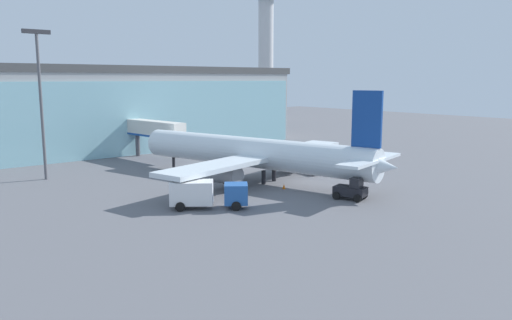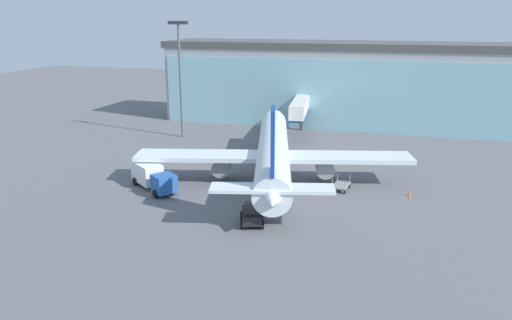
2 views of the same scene
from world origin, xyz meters
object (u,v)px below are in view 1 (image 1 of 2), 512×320
object	(u,v)px
jet_bridge	(154,130)
baggage_cart	(312,170)
control_tower	(266,36)
airplane	(255,153)
pushback_tug	(351,190)
apron_light_mast	(40,92)
safety_cone_nose	(284,186)
safety_cone_wingtip	(349,166)
catering_truck	(206,193)

from	to	relation	value
jet_bridge	baggage_cart	distance (m)	26.24
control_tower	baggage_cart	xyz separation A→B (m)	(-53.97, -70.98, -24.29)
control_tower	airplane	world-z (taller)	control_tower
airplane	pushback_tug	size ratio (longest dim) A/B	10.00
apron_light_mast	baggage_cart	bearing A→B (deg)	-34.24
apron_light_mast	safety_cone_nose	size ratio (longest dim) A/B	32.61
baggage_cart	pushback_tug	bearing A→B (deg)	158.12
safety_cone_wingtip	jet_bridge	bearing A→B (deg)	124.86
apron_light_mast	airplane	world-z (taller)	apron_light_mast
jet_bridge	safety_cone_nose	xyz separation A→B (m)	(0.80, -28.15, -4.24)
pushback_tug	apron_light_mast	bearing A→B (deg)	16.35
control_tower	apron_light_mast	xyz separation A→B (m)	(-81.42, -52.30, -14.10)
control_tower	baggage_cart	distance (m)	92.42
airplane	safety_cone_wingtip	bearing A→B (deg)	-109.70
jet_bridge	baggage_cart	bearing A→B (deg)	-164.58
airplane	baggage_cart	world-z (taller)	airplane
jet_bridge	apron_light_mast	distance (m)	19.74
control_tower	safety_cone_wingtip	xyz separation A→B (m)	(-46.65, -71.02, -24.52)
control_tower	safety_cone_wingtip	size ratio (longest dim) A/B	73.50
jet_bridge	airplane	distance (m)	22.62
apron_light_mast	control_tower	bearing A→B (deg)	32.71
pushback_tug	safety_cone_wingtip	xyz separation A→B (m)	(14.10, 12.01, -0.70)
apron_light_mast	pushback_tug	size ratio (longest dim) A/B	4.99
catering_truck	safety_cone_wingtip	size ratio (longest dim) A/B	12.98
control_tower	airplane	bearing A→B (deg)	-131.85
control_tower	safety_cone_nose	size ratio (longest dim) A/B	73.50
jet_bridge	pushback_tug	size ratio (longest dim) A/B	3.61
airplane	catering_truck	world-z (taller)	airplane
baggage_cart	safety_cone_wingtip	world-z (taller)	baggage_cart
airplane	safety_cone_wingtip	world-z (taller)	airplane
baggage_cart	pushback_tug	xyz separation A→B (m)	(-6.78, -12.04, 0.47)
baggage_cart	safety_cone_nose	xyz separation A→B (m)	(-8.71, -4.02, -0.23)
safety_cone_nose	catering_truck	bearing A→B (deg)	-172.74
jet_bridge	safety_cone_nose	distance (m)	28.48
jet_bridge	safety_cone_nose	world-z (taller)	jet_bridge
catering_truck	pushback_tug	world-z (taller)	catering_truck
catering_truck	control_tower	bearing A→B (deg)	83.22
jet_bridge	apron_light_mast	bearing A→B (deg)	100.77
pushback_tug	safety_cone_wingtip	bearing A→B (deg)	-67.17
control_tower	airplane	distance (m)	95.62
safety_cone_nose	jet_bridge	bearing A→B (deg)	91.62
control_tower	safety_cone_wingtip	world-z (taller)	control_tower
jet_bridge	baggage_cart	size ratio (longest dim) A/B	4.35
airplane	safety_cone_nose	size ratio (longest dim) A/B	65.33
safety_cone_nose	airplane	bearing A→B (deg)	84.73
baggage_cart	catering_truck	bearing A→B (deg)	112.68
apron_light_mast	safety_cone_wingtip	distance (m)	40.84
catering_truck	safety_cone_wingtip	xyz separation A→B (m)	(27.56, 5.46, -1.19)
control_tower	pushback_tug	size ratio (longest dim) A/B	11.25
apron_light_mast	baggage_cart	distance (m)	34.74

